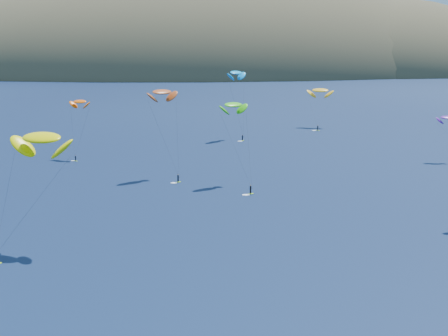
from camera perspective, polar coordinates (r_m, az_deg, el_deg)
name	(u,v)px	position (r m, az deg, el deg)	size (l,w,h in m)	color
island	(220,81)	(615.94, -0.39, 7.99)	(730.00, 300.00, 210.00)	#3D3526
kitesurfer_1	(80,102)	(192.02, -13.05, 5.92)	(7.39, 8.80, 18.91)	#ADEB1A
kitesurfer_2	(41,138)	(112.63, -16.35, 2.67)	(14.03, 13.33, 22.96)	#ADEB1A
kitesurfer_3	(233,105)	(154.89, 0.86, 5.77)	(8.61, 15.82, 22.06)	#ADEB1A
kitesurfer_4	(236,73)	(220.86, 1.12, 8.70)	(9.03, 10.86, 25.76)	#ADEB1A
kitesurfer_6	(448,118)	(193.84, 19.78, 4.35)	(10.75, 9.18, 14.75)	#ADEB1A
kitesurfer_9	(162,92)	(162.70, -5.69, 6.91)	(9.29, 11.91, 24.71)	#ADEB1A
kitesurfer_11	(320,90)	(251.67, 8.80, 7.04)	(10.80, 14.24, 17.34)	#ADEB1A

